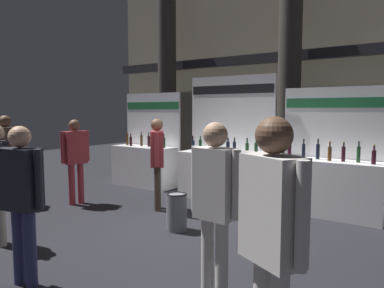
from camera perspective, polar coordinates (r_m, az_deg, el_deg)
name	(u,v)px	position (r m, az deg, el deg)	size (l,w,h in m)	color
ground_plane	(195,231)	(5.89, 0.51, -13.30)	(24.00, 24.00, 0.00)	black
hall_colonnade	(298,70)	(9.68, 16.09, 11.03)	(11.75, 1.13, 5.81)	tan
exhibitor_booth_0	(145,162)	(9.16, -7.29, -2.78)	(1.73, 0.66, 2.29)	white
exhibitor_booth_1	(224,170)	(7.70, 4.97, -4.05)	(1.98, 0.66, 2.59)	white
exhibitor_booth_2	(330,182)	(7.01, 20.59, -5.58)	(1.92, 0.66, 2.29)	white
trash_bin	(177,212)	(5.83, -2.41, -10.44)	(0.32, 0.32, 0.59)	slate
visitor_0	(272,227)	(2.51, 12.34, -12.47)	(0.54, 0.40, 1.85)	silver
visitor_1	(215,197)	(3.51, 3.57, -8.28)	(0.54, 0.25, 1.77)	silver
visitor_2	(22,191)	(4.29, -24.89, -6.63)	(0.56, 0.30, 1.72)	navy
visitor_3	(157,155)	(6.89, -5.42, -1.66)	(0.48, 0.51, 1.72)	#47382D
visitor_6	(75,154)	(7.62, -17.66, -1.44)	(0.32, 0.57, 1.69)	maroon
visitor_7	(6,151)	(8.06, -26.88, -1.03)	(0.35, 0.54, 1.77)	navy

